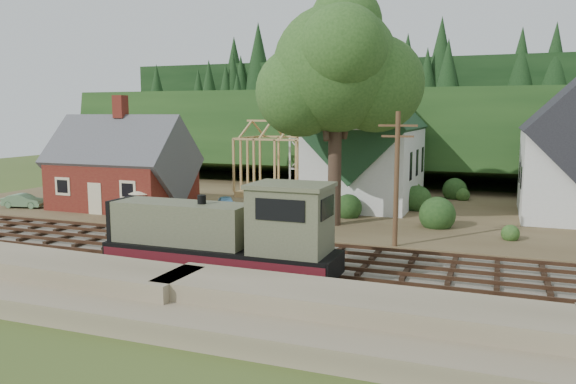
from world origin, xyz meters
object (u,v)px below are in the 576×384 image
(locomotive, at_px, (228,237))
(car_green, at_px, (24,201))
(patio_set, at_px, (142,192))
(car_blue, at_px, (226,204))

(locomotive, xyz_separation_m, car_green, (-23.93, 10.94, -1.19))
(locomotive, distance_m, patio_set, 16.72)
(locomotive, relative_size, car_green, 3.36)
(car_green, height_order, patio_set, patio_set)
(car_blue, height_order, patio_set, patio_set)
(locomotive, relative_size, car_blue, 3.46)
(locomotive, height_order, patio_set, locomotive)
(car_green, distance_m, patio_set, 11.41)
(car_green, xyz_separation_m, patio_set, (11.33, 0.06, 1.29))
(car_blue, xyz_separation_m, patio_set, (-4.68, -4.39, 1.29))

